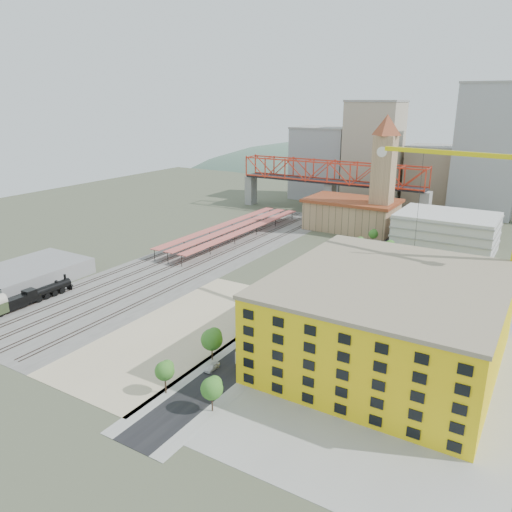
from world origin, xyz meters
The scene contains 32 objects.
ground centered at (0.00, 0.00, 0.00)m, with size 400.00×400.00×0.00m, color #474C38.
ballast_strip centered at (-36.00, 17.50, 0.03)m, with size 36.00×165.00×0.06m, color #605E59.
dirt_lot centered at (-4.00, -31.50, 0.03)m, with size 28.00×67.00×0.06m, color tan.
street_asphalt centered at (16.00, 15.00, 0.03)m, with size 12.00×170.00×0.06m, color black.
sidewalk_west centered at (10.50, 15.00, 0.02)m, with size 3.00×170.00×0.04m, color gray.
sidewalk_east centered at (21.50, 15.00, 0.02)m, with size 3.00×170.00×0.04m, color gray.
construction_pad centered at (45.00, -20.00, 0.03)m, with size 50.00×90.00×0.06m, color gray.
rail_tracks centered at (-37.80, 17.50, 0.15)m, with size 26.56×160.00×0.18m.
platform_canopies centered at (-41.00, 45.00, 3.99)m, with size 16.00×80.00×4.12m.
station_hall centered at (-5.00, 82.00, 6.67)m, with size 38.00×24.00×13.10m.
clock_tower centered at (8.00, 79.99, 28.70)m, with size 12.00×12.00×52.00m.
parking_garage centered at (36.00, 70.00, 7.00)m, with size 34.00×26.00×14.00m, color silver.
truss_bridge centered at (-25.00, 105.00, 18.86)m, with size 94.00×9.60×25.60m.
construction_building centered at (42.00, -20.00, 9.41)m, with size 44.60×50.60×18.80m.
warehouse centered at (-66.00, -30.00, 2.50)m, with size 22.00×32.00×5.00m, color gray.
street_trees centered at (16.00, 5.00, 0.00)m, with size 15.40×124.40×8.00m.
skyline centered at (7.47, 142.31, 22.81)m, with size 133.00×46.00×60.00m.
distant_hills centered at (45.28, 260.00, -79.54)m, with size 647.00×264.00×227.00m.
locomotive centered at (-50.00, -37.94, 2.05)m, with size 2.85×22.00×5.50m.
tower_crane centered at (59.49, 5.89, 30.11)m, with size 45.32×9.21×48.79m.
site_trailer_a centered at (16.00, -33.62, 1.40)m, with size 2.69×10.23×2.80m, color silver.
site_trailer_b centered at (16.00, -20.91, 1.32)m, with size 2.53×9.63×2.63m, color silver.
site_trailer_c centered at (16.00, -18.53, 1.31)m, with size 2.52×9.57×2.62m, color silver.
site_trailer_d centered at (16.00, -8.65, 1.22)m, with size 2.34×8.91×2.44m, color silver.
car_0 centered at (13.00, -43.51, 0.68)m, with size 1.60×3.98×1.36m, color silver.
car_1 centered at (13.00, -27.30, 0.70)m, with size 1.48×4.25×1.40m, color gray.
car_2 centered at (13.00, -13.49, 0.68)m, with size 2.26×4.90×1.36m, color black.
car_3 centered at (13.00, 28.87, 0.68)m, with size 1.91×4.70×1.36m, color #1B224F.
car_4 centered at (19.00, -28.53, 0.75)m, with size 1.77×4.40×1.50m, color silver.
car_5 centered at (19.00, -21.19, 0.68)m, with size 1.43×4.11×1.35m, color gray.
car_6 centered at (19.00, -1.08, 0.70)m, with size 2.31×5.01×1.39m, color black.
car_7 centered at (19.00, 30.73, 0.80)m, with size 2.25×5.53×1.60m, color navy.
Camera 1 is at (68.46, -116.88, 54.05)m, focal length 35.00 mm.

